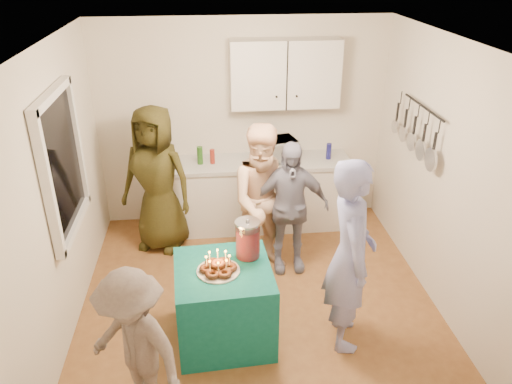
{
  "coord_description": "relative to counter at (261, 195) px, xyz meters",
  "views": [
    {
      "loc": [
        -0.45,
        -3.99,
        3.31
      ],
      "look_at": [
        0.0,
        0.35,
        1.15
      ],
      "focal_mm": 35.0,
      "sensor_mm": 36.0,
      "label": 1
    }
  ],
  "objects": [
    {
      "name": "floor",
      "position": [
        -0.2,
        -1.7,
        -0.43
      ],
      "size": [
        4.0,
        4.0,
        0.0
      ],
      "primitive_type": "plane",
      "color": "brown",
      "rests_on": "ground"
    },
    {
      "name": "ceiling",
      "position": [
        -0.2,
        -1.7,
        2.17
      ],
      "size": [
        4.0,
        4.0,
        0.0
      ],
      "primitive_type": "plane",
      "color": "white",
      "rests_on": "floor"
    },
    {
      "name": "back_wall",
      "position": [
        -0.2,
        0.3,
        0.87
      ],
      "size": [
        3.6,
        3.6,
        0.0
      ],
      "primitive_type": "plane",
      "color": "silver",
      "rests_on": "floor"
    },
    {
      "name": "left_wall",
      "position": [
        -2.0,
        -1.7,
        0.87
      ],
      "size": [
        4.0,
        4.0,
        0.0
      ],
      "primitive_type": "plane",
      "color": "silver",
      "rests_on": "floor"
    },
    {
      "name": "right_wall",
      "position": [
        1.6,
        -1.7,
        0.87
      ],
      "size": [
        4.0,
        4.0,
        0.0
      ],
      "primitive_type": "plane",
      "color": "silver",
      "rests_on": "floor"
    },
    {
      "name": "window_night",
      "position": [
        -1.97,
        -1.4,
        1.12
      ],
      "size": [
        0.04,
        1.0,
        1.2
      ],
      "primitive_type": "cube",
      "color": "black",
      "rests_on": "left_wall"
    },
    {
      "name": "counter",
      "position": [
        0.0,
        0.0,
        0.0
      ],
      "size": [
        2.2,
        0.58,
        0.86
      ],
      "primitive_type": "cube",
      "color": "white",
      "rests_on": "floor"
    },
    {
      "name": "countertop",
      "position": [
        0.0,
        -0.0,
        0.46
      ],
      "size": [
        2.24,
        0.62,
        0.05
      ],
      "primitive_type": "cube",
      "color": "beige",
      "rests_on": "counter"
    },
    {
      "name": "upper_cabinet",
      "position": [
        0.3,
        0.15,
        1.52
      ],
      "size": [
        1.3,
        0.3,
        0.8
      ],
      "primitive_type": "cube",
      "color": "white",
      "rests_on": "back_wall"
    },
    {
      "name": "pot_rack",
      "position": [
        1.52,
        -1.0,
        1.17
      ],
      "size": [
        0.12,
        1.0,
        0.6
      ],
      "primitive_type": "cube",
      "color": "black",
      "rests_on": "right_wall"
    },
    {
      "name": "microwave",
      "position": [
        0.18,
        0.0,
        0.62
      ],
      "size": [
        0.56,
        0.44,
        0.27
      ],
      "primitive_type": "imported",
      "rotation": [
        0.0,
        0.0,
        0.23
      ],
      "color": "white",
      "rests_on": "countertop"
    },
    {
      "name": "party_table",
      "position": [
        -0.57,
        -2.06,
        -0.05
      ],
      "size": [
        0.9,
        0.9,
        0.76
      ],
      "primitive_type": "cube",
      "rotation": [
        0.0,
        0.0,
        0.06
      ],
      "color": "#0E6259",
      "rests_on": "floor"
    },
    {
      "name": "donut_cake",
      "position": [
        -0.61,
        -2.09,
        0.42
      ],
      "size": [
        0.38,
        0.38,
        0.18
      ],
      "primitive_type": null,
      "color": "#381C0C",
      "rests_on": "party_table"
    },
    {
      "name": "punch_jar",
      "position": [
        -0.33,
        -1.87,
        0.5
      ],
      "size": [
        0.22,
        0.22,
        0.34
      ],
      "primitive_type": "cylinder",
      "color": "red",
      "rests_on": "party_table"
    },
    {
      "name": "man_birthday",
      "position": [
        0.53,
        -2.18,
        0.47
      ],
      "size": [
        0.5,
        0.7,
        1.81
      ],
      "primitive_type": "imported",
      "rotation": [
        0.0,
        0.0,
        1.47
      ],
      "color": "#999FDF",
      "rests_on": "floor"
    },
    {
      "name": "woman_back_left",
      "position": [
        -1.26,
        -0.36,
        0.45
      ],
      "size": [
        1.01,
        0.84,
        1.76
      ],
      "primitive_type": "imported",
      "rotation": [
        0.0,
        0.0,
        -0.39
      ],
      "color": "#564E18",
      "rests_on": "floor"
    },
    {
      "name": "woman_back_center",
      "position": [
        -0.06,
        -0.97,
        0.42
      ],
      "size": [
        0.87,
        0.7,
        1.71
      ],
      "primitive_type": "imported",
      "rotation": [
        0.0,
        0.0,
        0.07
      ],
      "color": "#F9AB82",
      "rests_on": "floor"
    },
    {
      "name": "woman_back_right",
      "position": [
        0.19,
        -0.99,
        0.33
      ],
      "size": [
        0.89,
        0.38,
        1.52
      ],
      "primitive_type": "imported",
      "rotation": [
        0.0,
        0.0,
        -0.0
      ],
      "color": "#11123A",
      "rests_on": "floor"
    },
    {
      "name": "child_near_left",
      "position": [
        -1.25,
        -2.87,
        0.24
      ],
      "size": [
        0.99,
        0.93,
        1.34
      ],
      "primitive_type": "imported",
      "rotation": [
        0.0,
        0.0,
        -0.68
      ],
      "color": "#5E514B",
      "rests_on": "floor"
    }
  ]
}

